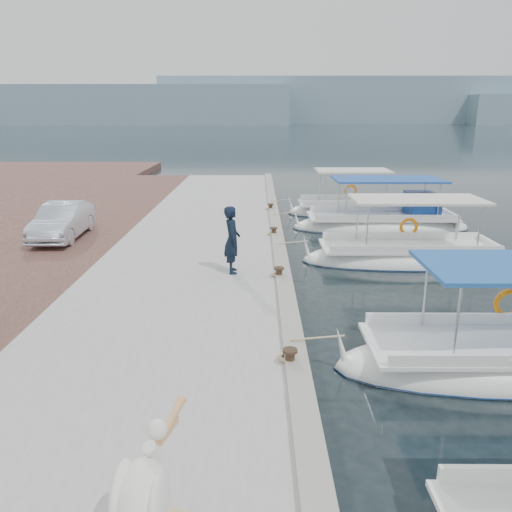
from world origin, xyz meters
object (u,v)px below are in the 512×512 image
at_px(pelican, 143,490).
at_px(fisherman, 232,240).
at_px(fishing_caique_c, 407,259).
at_px(fishing_caique_d, 383,225).
at_px(parked_car, 63,221).
at_px(fishing_caique_e, 348,211).

xyz_separation_m(pelican, fisherman, (0.48, 9.48, 0.34)).
xyz_separation_m(fishing_caique_c, fishing_caique_d, (0.39, 5.10, 0.06)).
distance_m(pelican, fisherman, 9.50).
bearing_deg(fishing_caique_c, fishing_caique_d, 85.66).
bearing_deg(parked_car, fishing_caique_e, 28.93).
distance_m(fishing_caique_d, fishing_caique_e, 3.47).
bearing_deg(fishing_caique_d, pelican, -111.43).
xyz_separation_m(fishing_caique_c, pelican, (-6.39, -12.18, 1.02)).
height_order(fishing_caique_e, fisherman, fisherman).
distance_m(fishing_caique_e, fisherman, 12.40).
height_order(fishing_caique_e, parked_car, fishing_caique_e).
height_order(fishing_caique_c, pelican, fishing_caique_c).
height_order(pelican, fisherman, fisherman).
xyz_separation_m(fishing_caique_d, fisherman, (-6.31, -7.80, 1.29)).
xyz_separation_m(fishing_caique_d, fishing_caique_e, (-0.99, 3.32, -0.06)).
relative_size(fishing_caique_d, fishing_caique_e, 1.29).
bearing_deg(pelican, fishing_caique_e, 74.30).
xyz_separation_m(fishing_caique_e, parked_car, (-11.78, -7.04, 1.02)).
xyz_separation_m(fishing_caique_e, fisherman, (-5.32, -11.12, 1.35)).
relative_size(fishing_caique_c, fishing_caique_e, 1.20).
distance_m(fishing_caique_c, fishing_caique_d, 5.12).
relative_size(fishing_caique_d, parked_car, 2.00).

